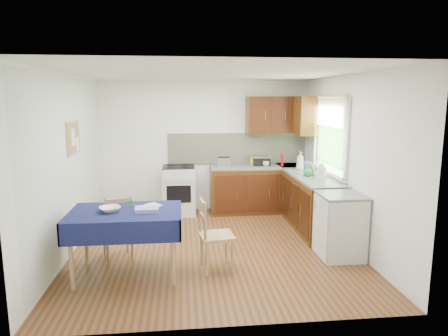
{
  "coord_description": "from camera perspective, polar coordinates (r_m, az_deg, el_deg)",
  "views": [
    {
      "loc": [
        -0.43,
        -5.57,
        2.15
      ],
      "look_at": [
        0.18,
        0.18,
        1.15
      ],
      "focal_mm": 32.0,
      "sensor_mm": 36.0,
      "label": 1
    }
  ],
  "objects": [
    {
      "name": "corkboard",
      "position": [
        6.1,
        -20.73,
        4.03
      ],
      "size": [
        0.04,
        0.62,
        0.47
      ],
      "color": "tan",
      "rests_on": "wall_left"
    },
    {
      "name": "floor",
      "position": [
        5.99,
        -1.58,
        -11.2
      ],
      "size": [
        4.2,
        4.2,
        0.0
      ],
      "primitive_type": "plane",
      "color": "#512A15",
      "rests_on": "ground"
    },
    {
      "name": "worktop_back",
      "position": [
        7.63,
        5.21,
        0.21
      ],
      "size": [
        1.9,
        0.6,
        0.04
      ],
      "primitive_type": "cube",
      "color": "slate",
      "rests_on": "base_cabinets"
    },
    {
      "name": "plate_bowl",
      "position": [
        5.0,
        -15.98,
        -5.67
      ],
      "size": [
        0.32,
        0.32,
        0.06
      ],
      "primitive_type": "imported",
      "rotation": [
        0.0,
        0.0,
        0.43
      ],
      "color": "#FAF5CC",
      "rests_on": "dining_table"
    },
    {
      "name": "stove",
      "position": [
        7.56,
        -6.46,
        -3.14
      ],
      "size": [
        0.6,
        0.61,
        0.92
      ],
      "color": "silver",
      "rests_on": "ground"
    },
    {
      "name": "wall_back",
      "position": [
        7.74,
        -2.85,
        3.15
      ],
      "size": [
        4.0,
        0.02,
        2.5
      ],
      "primitive_type": "cube",
      "color": "white",
      "rests_on": "ground"
    },
    {
      "name": "wall_right",
      "position": [
        6.15,
        17.3,
        0.98
      ],
      "size": [
        0.02,
        4.2,
        2.5
      ],
      "primitive_type": "cube",
      "color": "white",
      "rests_on": "ground"
    },
    {
      "name": "wall_front",
      "position": [
        3.61,
        0.94,
        -4.55
      ],
      "size": [
        4.0,
        0.02,
        2.5
      ],
      "primitive_type": "cube",
      "color": "white",
      "rests_on": "ground"
    },
    {
      "name": "toaster",
      "position": [
        7.41,
        -0.04,
        0.83
      ],
      "size": [
        0.26,
        0.16,
        0.2
      ],
      "rotation": [
        0.0,
        0.0,
        -0.3
      ],
      "color": "#AFAFB3",
      "rests_on": "worktop_back"
    },
    {
      "name": "chair_near",
      "position": [
        5.09,
        -1.58,
        -9.19
      ],
      "size": [
        0.46,
        0.46,
        0.93
      ],
      "rotation": [
        0.0,
        0.0,
        1.7
      ],
      "color": "tan",
      "rests_on": "ground"
    },
    {
      "name": "dish_rack",
      "position": [
        6.86,
        12.21,
        -0.67
      ],
      "size": [
        0.43,
        0.33,
        0.2
      ],
      "rotation": [
        0.0,
        0.0,
        0.21
      ],
      "color": "gray",
      "rests_on": "worktop_right"
    },
    {
      "name": "splashback",
      "position": [
        7.79,
        1.95,
        2.83
      ],
      "size": [
        2.7,
        0.02,
        0.6
      ],
      "primitive_type": "cube",
      "color": "beige",
      "rests_on": "wall_back"
    },
    {
      "name": "window",
      "position": [
        6.73,
        14.9,
        5.26
      ],
      "size": [
        0.04,
        1.48,
        1.26
      ],
      "color": "#264E20",
      "rests_on": "wall_right"
    },
    {
      "name": "sauce_bottle",
      "position": [
        7.57,
        8.33,
        1.13
      ],
      "size": [
        0.05,
        0.05,
        0.23
      ],
      "primitive_type": "cylinder",
      "color": "#AD0D0E",
      "rests_on": "worktop_back"
    },
    {
      "name": "wall_left",
      "position": [
        5.86,
        -21.54,
        0.32
      ],
      "size": [
        0.02,
        4.2,
        2.5
      ],
      "primitive_type": "cube",
      "color": "silver",
      "rests_on": "ground"
    },
    {
      "name": "spice_jar",
      "position": [
        5.14,
        -13.0,
        -4.93
      ],
      "size": [
        0.05,
        0.05,
        0.09
      ],
      "primitive_type": "cylinder",
      "color": "green",
      "rests_on": "dining_table"
    },
    {
      "name": "yellow_packet",
      "position": [
        7.71,
        4.17,
        1.03
      ],
      "size": [
        0.12,
        0.09,
        0.15
      ],
      "primitive_type": "cube",
      "rotation": [
        0.0,
        0.0,
        0.2
      ],
      "color": "yellow",
      "rests_on": "worktop_back"
    },
    {
      "name": "tea_towel",
      "position": [
        4.91,
        -10.97,
        -5.83
      ],
      "size": [
        0.28,
        0.22,
        0.05
      ],
      "primitive_type": "cube",
      "rotation": [
        0.0,
        0.0,
        0.02
      ],
      "color": "navy",
      "rests_on": "dining_table"
    },
    {
      "name": "dining_table",
      "position": [
        5.02,
        -13.87,
        -7.12
      ],
      "size": [
        1.34,
        0.91,
        0.81
      ],
      "rotation": [
        0.0,
        0.0,
        -0.01
      ],
      "color": "#101441",
      "rests_on": "ground"
    },
    {
      "name": "soap_bottle_c",
      "position": [
        6.67,
        11.91,
        -0.35
      ],
      "size": [
        0.2,
        0.2,
        0.19
      ],
      "primitive_type": "imported",
      "rotation": [
        0.0,
        0.0,
        3.61
      ],
      "color": "#258A3F",
      "rests_on": "worktop_right"
    },
    {
      "name": "soap_bottle_b",
      "position": [
        7.29,
        11.04,
        0.6
      ],
      "size": [
        0.13,
        0.13,
        0.2
      ],
      "primitive_type": "imported",
      "rotation": [
        0.0,
        0.0,
        2.21
      ],
      "color": "blue",
      "rests_on": "worktop_right"
    },
    {
      "name": "worktop_corner",
      "position": [
        7.78,
        9.91,
        0.29
      ],
      "size": [
        0.6,
        0.6,
        0.04
      ],
      "primitive_type": "cube",
      "color": "slate",
      "rests_on": "base_cabinets"
    },
    {
      "name": "sandwich_press",
      "position": [
        7.66,
        5.32,
        1.07
      ],
      "size": [
        0.31,
        0.27,
        0.18
      ],
      "rotation": [
        0.0,
        0.0,
        -0.0
      ],
      "color": "black",
      "rests_on": "worktop_back"
    },
    {
      "name": "worktop_right",
      "position": [
        6.7,
        12.59,
        -1.32
      ],
      "size": [
        0.6,
        1.7,
        0.04
      ],
      "primitive_type": "cube",
      "color": "slate",
      "rests_on": "base_cabinets"
    },
    {
      "name": "book",
      "position": [
        5.1,
        -10.76,
        -5.42
      ],
      "size": [
        0.25,
        0.26,
        0.02
      ],
      "primitive_type": "imported",
      "rotation": [
        0.0,
        0.0,
        0.65
      ],
      "color": "white",
      "rests_on": "dining_table"
    },
    {
      "name": "base_cabinets",
      "position": [
        7.27,
        8.37,
        -3.96
      ],
      "size": [
        1.9,
        2.3,
        0.86
      ],
      "color": "#351609",
      "rests_on": "ground"
    },
    {
      "name": "ceiling",
      "position": [
        5.6,
        -1.71,
        13.43
      ],
      "size": [
        4.0,
        4.2,
        0.02
      ],
      "primitive_type": "cube",
      "color": "white",
      "rests_on": "wall_back"
    },
    {
      "name": "fridge",
      "position": [
        5.72,
        16.27,
        -7.95
      ],
      "size": [
        0.58,
        0.6,
        0.89
      ],
      "color": "silver",
      "rests_on": "ground"
    },
    {
      "name": "chair_far",
      "position": [
        5.59,
        -14.97,
        -7.96
      ],
      "size": [
        0.5,
        0.5,
        0.89
      ],
      "rotation": [
        0.0,
        0.0,
        3.46
      ],
      "color": "tan",
      "rests_on": "ground"
    },
    {
      "name": "cup",
      "position": [
        7.57,
        6.02,
        0.65
      ],
      "size": [
        0.13,
        0.13,
        0.1
      ],
      "primitive_type": "imported",
      "rotation": [
        0.0,
        0.0,
        -0.09
      ],
      "color": "silver",
      "rests_on": "worktop_back"
    },
    {
      "name": "kettle",
      "position": [
        6.48,
        13.74,
        -0.53
      ],
      "size": [
        0.15,
        0.15,
        0.26
      ],
      "color": "silver",
      "rests_on": "worktop_right"
    },
    {
      "name": "upper_cabinets",
      "position": [
        7.63,
        8.85,
        7.47
      ],
      "size": [
        1.2,
        0.85,
        0.7
      ],
      "color": "#351609",
      "rests_on": "wall_back"
    },
    {
      "name": "soap_bottle_a",
      "position": [
        7.23,
        10.83,
        1.03
      ],
      "size": [
        0.17,
        0.17,
        0.33
      ],
      "primitive_type": "imported",
      "rotation": [
        0.0,
        0.0,
        0.49
      ],
      "color": "silver",
      "rests_on": "worktop_right"
    }
  ]
}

